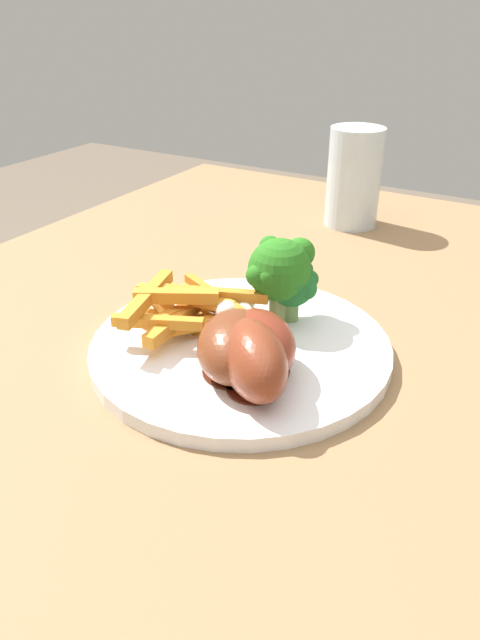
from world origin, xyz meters
The scene contains 9 objects.
dining_table centered at (0.00, 0.00, 0.60)m, with size 1.14×0.76×0.71m.
dinner_plate centered at (0.05, 0.00, 0.71)m, with size 0.25×0.25×0.01m, color white.
broccoli_floret_front centered at (0.11, -0.02, 0.75)m, with size 0.04×0.04×0.06m.
broccoli_floret_middle centered at (0.11, -0.01, 0.77)m, with size 0.07×0.05×0.08m.
carrot_fries_pile centered at (0.05, 0.05, 0.74)m, with size 0.14×0.11×0.04m.
chicken_drumstick_near centered at (0.03, -0.03, 0.74)m, with size 0.12×0.11×0.05m.
chicken_drumstick_far centered at (0.00, -0.04, 0.75)m, with size 0.12×0.11×0.05m.
chicken_drumstick_extra centered at (0.02, -0.02, 0.74)m, with size 0.13×0.09×0.05m.
water_glass centered at (0.40, 0.04, 0.77)m, with size 0.07×0.07×0.12m, color silver.
Camera 1 is at (-0.31, -0.22, 0.98)m, focal length 33.50 mm.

